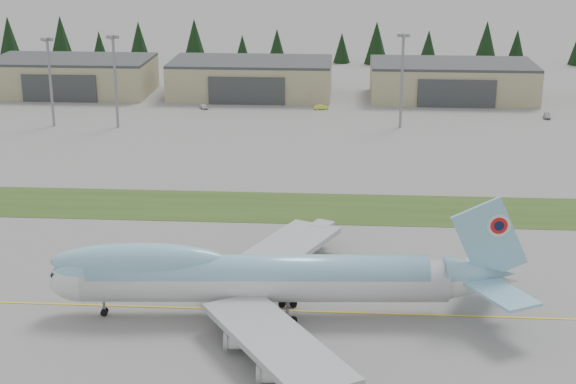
# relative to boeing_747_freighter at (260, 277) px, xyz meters

# --- Properties ---
(ground) EXTENTS (7000.00, 7000.00, 0.00)m
(ground) POSITION_rel_boeing_747_freighter_xyz_m (-2.63, 1.58, -5.74)
(ground) COLOR slate
(ground) RESTS_ON ground
(grass_strip_far) EXTENTS (400.00, 18.00, 0.08)m
(grass_strip_far) POSITION_rel_boeing_747_freighter_xyz_m (-2.63, 46.58, -5.74)
(grass_strip_far) COLOR #354D1B
(grass_strip_far) RESTS_ON ground
(taxiway_line_main) EXTENTS (400.00, 0.40, 0.02)m
(taxiway_line_main) POSITION_rel_boeing_747_freighter_xyz_m (-2.63, 1.58, -5.74)
(taxiway_line_main) COLOR yellow
(taxiway_line_main) RESTS_ON ground
(boeing_747_freighter) EXTENTS (66.00, 56.97, 17.41)m
(boeing_747_freighter) POSITION_rel_boeing_747_freighter_xyz_m (0.00, 0.00, 0.00)
(boeing_747_freighter) COLOR silver
(boeing_747_freighter) RESTS_ON ground
(hangar_left) EXTENTS (48.00, 26.60, 10.80)m
(hangar_left) POSITION_rel_boeing_747_freighter_xyz_m (-72.63, 151.48, -0.35)
(hangar_left) COLOR gray
(hangar_left) RESTS_ON ground
(hangar_center) EXTENTS (48.00, 26.60, 10.80)m
(hangar_center) POSITION_rel_boeing_747_freighter_xyz_m (-17.63, 151.48, -0.35)
(hangar_center) COLOR gray
(hangar_center) RESTS_ON ground
(hangar_right) EXTENTS (48.00, 26.60, 10.80)m
(hangar_right) POSITION_rel_boeing_747_freighter_xyz_m (42.37, 151.48, -0.35)
(hangar_right) COLOR gray
(hangar_right) RESTS_ON ground
(floodlight_masts) EXTENTS (190.63, 10.11, 24.50)m
(floodlight_masts) POSITION_rel_boeing_747_freighter_xyz_m (-16.48, 111.00, 10.73)
(floodlight_masts) COLOR gray
(floodlight_masts) RESTS_ON ground
(service_vehicle_a) EXTENTS (3.21, 4.09, 1.30)m
(service_vehicle_a) POSITION_rel_boeing_747_freighter_xyz_m (-29.20, 132.04, -5.74)
(service_vehicle_a) COLOR silver
(service_vehicle_a) RESTS_ON ground
(service_vehicle_b) EXTENTS (4.25, 2.21, 1.33)m
(service_vehicle_b) POSITION_rel_boeing_747_freighter_xyz_m (4.14, 133.43, -5.74)
(service_vehicle_b) COLOR #C1D936
(service_vehicle_b) RESTS_ON ground
(service_vehicle_c) EXTENTS (2.58, 4.77, 1.31)m
(service_vehicle_c) POSITION_rel_boeing_747_freighter_xyz_m (65.40, 126.29, -5.74)
(service_vehicle_c) COLOR #9B9BA0
(service_vehicle_c) RESTS_ON ground
(conifer_belt) EXTENTS (272.09, 14.33, 16.62)m
(conifer_belt) POSITION_rel_boeing_747_freighter_xyz_m (7.06, 213.26, 1.76)
(conifer_belt) COLOR black
(conifer_belt) RESTS_ON ground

